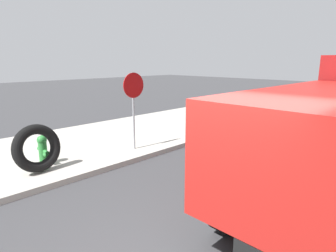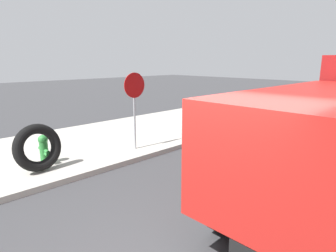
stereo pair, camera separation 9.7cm
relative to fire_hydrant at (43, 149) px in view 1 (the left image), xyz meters
name	(u,v)px [view 1 (the left image)]	position (x,y,z in m)	size (l,w,h in m)	color
sidewalk_curb	(31,156)	(0.07, 1.14, -0.50)	(36.00, 5.00, 0.15)	#ADA89E
fire_hydrant	(43,149)	(0.00, 0.00, 0.00)	(0.25, 0.57, 0.80)	#2D8438
loose_tire	(37,148)	(-0.31, -0.45, 0.19)	(1.20, 1.20, 0.25)	black
stop_sign	(134,97)	(2.58, -0.67, 1.23)	(0.76, 0.08, 2.38)	gray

